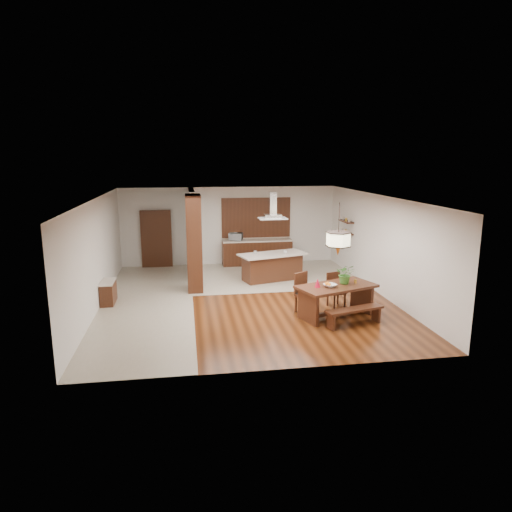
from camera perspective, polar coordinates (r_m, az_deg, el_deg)
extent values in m
plane|color=#3E1D0B|center=(13.12, -1.30, -5.38)|extent=(9.00, 9.00, 0.00)
cube|color=white|center=(12.55, -1.36, 7.33)|extent=(8.00, 9.00, 0.04)
cube|color=silver|center=(17.16, -3.33, 3.77)|extent=(8.00, 0.04, 2.90)
cube|color=silver|center=(8.45, 2.74, -5.15)|extent=(8.00, 0.04, 2.90)
cube|color=silver|center=(12.87, -19.27, 0.24)|extent=(0.04, 9.00, 2.90)
cube|color=silver|center=(13.86, 15.30, 1.31)|extent=(0.04, 9.00, 2.90)
cube|color=#B6AD98|center=(13.06, -13.40, -5.79)|extent=(2.50, 9.00, 0.01)
cube|color=#B6AD98|center=(15.69, 2.01, -2.41)|extent=(5.50, 4.00, 0.01)
cube|color=#391B0E|center=(12.55, -1.36, 7.27)|extent=(8.00, 9.00, 0.02)
cube|color=black|center=(13.83, -7.75, 1.62)|extent=(0.45, 1.00, 2.90)
cube|color=silver|center=(15.90, -7.93, 3.00)|extent=(0.18, 2.40, 2.90)
cube|color=black|center=(13.30, -17.98, -4.34)|extent=(0.37, 0.88, 0.63)
cube|color=black|center=(17.08, -12.33, 2.11)|extent=(1.10, 0.20, 2.10)
cube|color=black|center=(17.17, 0.13, 0.41)|extent=(2.60, 0.60, 0.90)
cube|color=beige|center=(17.08, 0.13, 1.97)|extent=(2.60, 0.62, 0.05)
cube|color=#A56031|center=(17.21, 0.00, 4.82)|extent=(2.60, 0.08, 1.50)
cube|color=black|center=(16.19, 11.14, 2.87)|extent=(0.26, 0.90, 0.04)
cube|color=black|center=(16.13, 11.20, 4.27)|extent=(0.26, 0.90, 0.04)
cube|color=black|center=(11.68, 10.03, -3.77)|extent=(2.19, 1.59, 0.07)
cube|color=black|center=(11.31, 6.53, -6.38)|extent=(0.35, 0.77, 0.76)
cube|color=black|center=(12.33, 13.08, -5.04)|extent=(0.35, 0.77, 0.76)
imported|color=#3A7426|center=(11.80, 11.12, -2.21)|extent=(0.56, 0.52, 0.51)
imported|color=beige|center=(11.48, 9.24, -3.66)|extent=(0.42, 0.42, 0.08)
cone|color=red|center=(11.39, 7.71, -3.34)|extent=(0.18, 0.18, 0.23)
cylinder|color=gold|center=(11.95, 12.32, -3.09)|extent=(0.09, 0.09, 0.10)
cube|color=black|center=(15.00, 2.05, -1.43)|extent=(2.02, 1.21, 0.85)
cube|color=beige|center=(14.86, 2.10, 0.21)|extent=(2.36, 1.52, 0.05)
imported|color=silver|center=(14.91, 3.66, 0.52)|extent=(0.15, 0.15, 0.10)
imported|color=silver|center=(16.95, -2.55, 2.43)|extent=(0.58, 0.48, 0.27)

